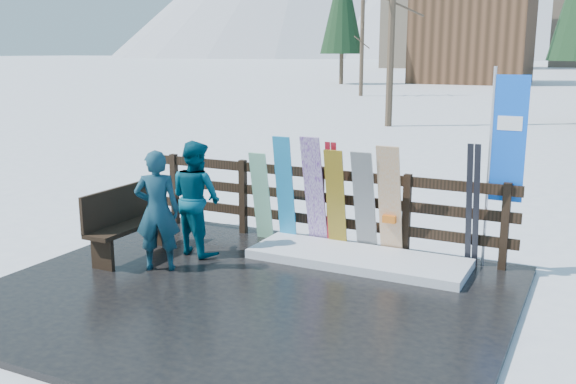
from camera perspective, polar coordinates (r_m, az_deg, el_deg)
The scene contains 16 objects.
ground at distance 7.71m, azimuth -3.87°, elevation -9.39°, with size 700.00×700.00×0.00m, color white.
deck at distance 7.70m, azimuth -3.88°, elevation -9.12°, with size 6.00×5.00×0.08m, color black.
fence at distance 9.37m, azimuth 2.85°, elevation -0.70°, with size 5.60×0.10×1.15m.
snow_patch at distance 8.70m, azimuth 6.21°, elevation -5.90°, with size 2.91×1.00×0.12m, color white.
bench at distance 9.09m, azimuth -14.07°, elevation -2.42°, with size 0.41×1.50×0.97m.
snowboard_0 at distance 9.34m, azimuth -0.28°, elevation 0.16°, with size 0.27×0.03×1.62m, color #208BC2.
snowboard_1 at distance 9.54m, azimuth -2.39°, elevation -0.39°, with size 0.27×0.03×1.36m, color white.
snowboard_2 at distance 9.03m, azimuth 4.26°, elevation -0.75°, with size 0.27×0.03×1.48m, color yellow.
snowboard_3 at distance 9.14m, azimuth 2.35°, elevation -0.02°, with size 0.29×0.03×1.67m, color white.
snowboard_4 at distance 8.88m, azimuth 6.81°, elevation -0.99°, with size 0.30×0.03×1.52m, color black.
snowboard_5 at distance 8.76m, azimuth 9.03°, elevation -0.90°, with size 0.31×0.03×1.61m, color silver.
ski_pair_a at distance 9.12m, azimuth 3.91°, elevation -0.33°, with size 0.16×0.17×1.55m.
ski_pair_b at distance 8.57m, azimuth 16.09°, elevation -1.25°, with size 0.17×0.31×1.66m.
rental_flag at distance 8.58m, azimuth 18.65°, elevation 3.87°, with size 0.45×0.04×2.60m.
person_front at distance 8.38m, azimuth -11.55°, elevation -1.63°, with size 0.57×0.38×1.57m, color #19555D.
person_back at distance 8.96m, azimuth -8.18°, elevation -0.52°, with size 0.78×0.60×1.60m, color #054960.
Camera 1 is at (3.64, -6.17, 2.86)m, focal length 40.00 mm.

